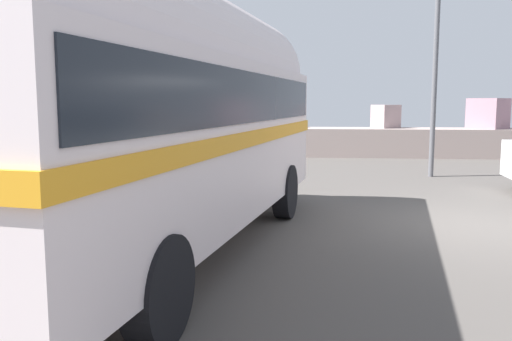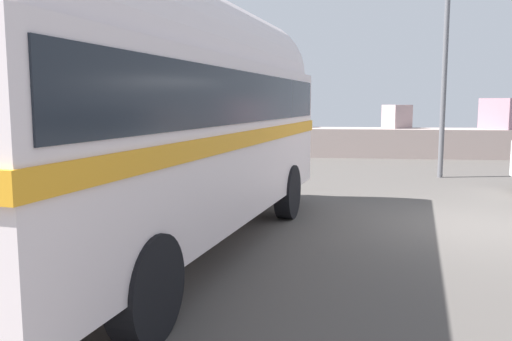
# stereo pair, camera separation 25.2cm
# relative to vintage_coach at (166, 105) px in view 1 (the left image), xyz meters

# --- Properties ---
(ground) EXTENTS (32.00, 26.00, 0.02)m
(ground) POSITION_rel_vintage_coach_xyz_m (4.81, 2.11, -2.04)
(ground) COLOR #4B4643
(breakwater) EXTENTS (31.36, 1.83, 2.32)m
(breakwater) POSITION_rel_vintage_coach_xyz_m (4.59, 13.92, -1.40)
(breakwater) COLOR gray
(breakwater) RESTS_ON ground
(vintage_coach) EXTENTS (3.82, 8.86, 3.70)m
(vintage_coach) POSITION_rel_vintage_coach_xyz_m (0.00, 0.00, 0.00)
(vintage_coach) COLOR black
(vintage_coach) RESTS_ON ground
(lamp_post) EXTENTS (0.72, 1.05, 5.95)m
(lamp_post) POSITION_rel_vintage_coach_xyz_m (5.43, 8.04, 1.33)
(lamp_post) COLOR #5B5B60
(lamp_post) RESTS_ON ground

